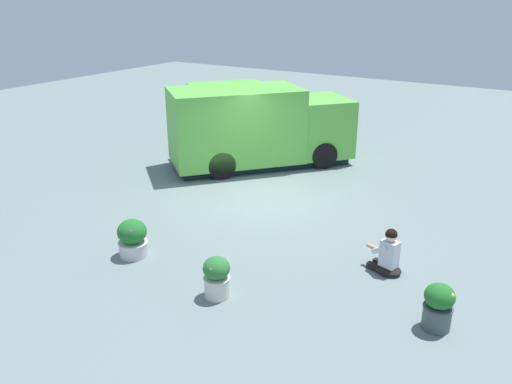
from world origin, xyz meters
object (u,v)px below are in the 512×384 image
at_px(food_truck, 258,128).
at_px(planter_flowering_near, 438,306).
at_px(planter_flowering_side, 217,277).
at_px(person_customer, 388,255).
at_px(planter_flowering_far, 133,238).

xyz_separation_m(food_truck, planter_flowering_near, (5.48, 6.69, -0.73)).
height_order(food_truck, planter_flowering_near, food_truck).
relative_size(planter_flowering_near, planter_flowering_side, 1.03).
relative_size(person_customer, planter_flowering_near, 1.16).
relative_size(food_truck, person_customer, 5.94).
distance_m(person_customer, planter_flowering_side, 3.22).
xyz_separation_m(food_truck, person_customer, (4.20, 5.46, -0.77)).
distance_m(planter_flowering_near, planter_flowering_far, 5.76).
bearing_deg(person_customer, food_truck, -127.60).
relative_size(food_truck, planter_flowering_side, 7.11).
bearing_deg(planter_flowering_side, person_customer, 137.06).
height_order(person_customer, planter_flowering_far, person_customer).
bearing_deg(planter_flowering_far, person_customer, 114.45).
height_order(food_truck, person_customer, food_truck).
xyz_separation_m(person_customer, planter_flowering_far, (2.04, -4.48, 0.03)).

